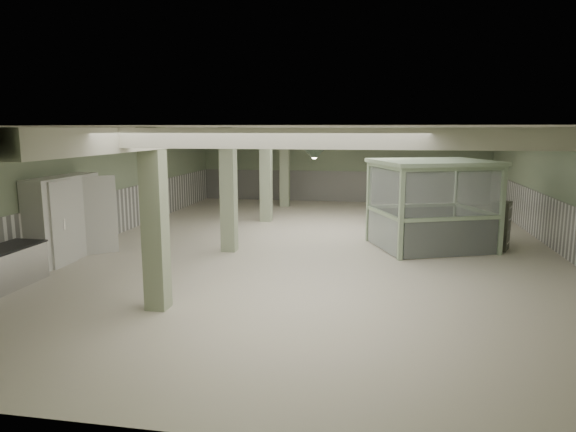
# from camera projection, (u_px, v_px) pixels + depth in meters

# --- Properties ---
(floor) EXTENTS (20.00, 20.00, 0.00)m
(floor) POSITION_uv_depth(u_px,v_px,m) (318.00, 246.00, 15.70)
(floor) COLOR silver
(floor) RESTS_ON ground
(ceiling) EXTENTS (14.00, 20.00, 0.02)m
(ceiling) POSITION_uv_depth(u_px,v_px,m) (319.00, 127.00, 15.10)
(ceiling) COLOR white
(ceiling) RESTS_ON wall_back
(wall_back) EXTENTS (14.00, 0.02, 3.60)m
(wall_back) POSITION_uv_depth(u_px,v_px,m) (342.00, 165.00, 25.11)
(wall_back) COLOR #94A483
(wall_back) RESTS_ON floor
(wall_front) EXTENTS (14.00, 0.02, 3.60)m
(wall_front) POSITION_uv_depth(u_px,v_px,m) (212.00, 289.00, 5.70)
(wall_front) COLOR #94A483
(wall_front) RESTS_ON floor
(wall_left) EXTENTS (0.02, 20.00, 3.60)m
(wall_left) POSITION_uv_depth(u_px,v_px,m) (104.00, 184.00, 16.61)
(wall_left) COLOR #94A483
(wall_left) RESTS_ON floor
(wall_right) EXTENTS (0.02, 20.00, 3.60)m
(wall_right) POSITION_uv_depth(u_px,v_px,m) (570.00, 193.00, 14.19)
(wall_right) COLOR #94A483
(wall_right) RESTS_ON floor
(wainscot_left) EXTENTS (0.05, 19.90, 1.50)m
(wainscot_left) POSITION_uv_depth(u_px,v_px,m) (106.00, 216.00, 16.78)
(wainscot_left) COLOR white
(wainscot_left) RESTS_ON floor
(wainscot_right) EXTENTS (0.05, 19.90, 1.50)m
(wainscot_right) POSITION_uv_depth(u_px,v_px,m) (565.00, 230.00, 14.37)
(wainscot_right) COLOR white
(wainscot_right) RESTS_ON floor
(wainscot_back) EXTENTS (13.90, 0.05, 1.50)m
(wainscot_back) POSITION_uv_depth(u_px,v_px,m) (342.00, 186.00, 25.26)
(wainscot_back) COLOR white
(wainscot_back) RESTS_ON floor
(girder) EXTENTS (0.45, 19.90, 0.40)m
(girder) POSITION_uv_depth(u_px,v_px,m) (237.00, 135.00, 15.57)
(girder) COLOR silver
(girder) RESTS_ON ceiling
(beam_a) EXTENTS (13.90, 0.35, 0.32)m
(beam_a) POSITION_uv_depth(u_px,v_px,m) (262.00, 138.00, 7.85)
(beam_a) COLOR silver
(beam_a) RESTS_ON ceiling
(beam_b) EXTENTS (13.90, 0.35, 0.32)m
(beam_b) POSITION_uv_depth(u_px,v_px,m) (290.00, 136.00, 10.28)
(beam_b) COLOR silver
(beam_b) RESTS_ON ceiling
(beam_c) EXTENTS (13.90, 0.35, 0.32)m
(beam_c) POSITION_uv_depth(u_px,v_px,m) (307.00, 134.00, 12.70)
(beam_c) COLOR silver
(beam_c) RESTS_ON ceiling
(beam_d) EXTENTS (13.90, 0.35, 0.32)m
(beam_d) POSITION_uv_depth(u_px,v_px,m) (319.00, 133.00, 15.13)
(beam_d) COLOR silver
(beam_d) RESTS_ON ceiling
(beam_e) EXTENTS (13.90, 0.35, 0.32)m
(beam_e) POSITION_uv_depth(u_px,v_px,m) (327.00, 133.00, 17.55)
(beam_e) COLOR silver
(beam_e) RESTS_ON ceiling
(beam_f) EXTENTS (13.90, 0.35, 0.32)m
(beam_f) POSITION_uv_depth(u_px,v_px,m) (334.00, 132.00, 19.98)
(beam_f) COLOR silver
(beam_f) RESTS_ON ceiling
(beam_g) EXTENTS (13.90, 0.35, 0.32)m
(beam_g) POSITION_uv_depth(u_px,v_px,m) (339.00, 132.00, 22.41)
(beam_g) COLOR silver
(beam_g) RESTS_ON ceiling
(column_a) EXTENTS (0.42, 0.42, 3.60)m
(column_a) POSITION_uv_depth(u_px,v_px,m) (155.00, 220.00, 10.01)
(column_a) COLOR #A0AE8C
(column_a) RESTS_ON floor
(column_b) EXTENTS (0.42, 0.42, 3.60)m
(column_b) POSITION_uv_depth(u_px,v_px,m) (229.00, 190.00, 14.86)
(column_b) COLOR #A0AE8C
(column_b) RESTS_ON floor
(column_c) EXTENTS (0.42, 0.42, 3.60)m
(column_c) POSITION_uv_depth(u_px,v_px,m) (266.00, 175.00, 19.72)
(column_c) COLOR #A0AE8C
(column_c) RESTS_ON floor
(column_d) EXTENTS (0.42, 0.42, 3.60)m
(column_d) POSITION_uv_depth(u_px,v_px,m) (285.00, 167.00, 23.60)
(column_d) COLOR #A0AE8C
(column_d) RESTS_ON floor
(pendant_front) EXTENTS (0.44, 0.44, 0.22)m
(pendant_front) POSITION_uv_depth(u_px,v_px,m) (314.00, 155.00, 10.25)
(pendant_front) COLOR #2B392B
(pendant_front) RESTS_ON ceiling
(pendant_mid) EXTENTS (0.44, 0.44, 0.22)m
(pendant_mid) POSITION_uv_depth(u_px,v_px,m) (337.00, 146.00, 15.59)
(pendant_mid) COLOR #2B392B
(pendant_mid) RESTS_ON ceiling
(pendant_back) EXTENTS (0.44, 0.44, 0.22)m
(pendant_back) POSITION_uv_depth(u_px,v_px,m) (347.00, 142.00, 20.44)
(pendant_back) COLOR #2B392B
(pendant_back) RESTS_ON ceiling
(walkin_cooler) EXTENTS (1.19, 2.62, 2.40)m
(walkin_cooler) POSITION_uv_depth(u_px,v_px,m) (65.00, 216.00, 13.98)
(walkin_cooler) COLOR silver
(walkin_cooler) RESTS_ON floor
(guard_booth) EXTENTS (4.07, 3.78, 2.65)m
(guard_booth) POSITION_uv_depth(u_px,v_px,m) (432.00, 189.00, 15.27)
(guard_booth) COLOR #99B08D
(guard_booth) RESTS_ON floor
(filing_cabinet) EXTENTS (0.67, 0.79, 1.44)m
(filing_cabinet) POSITION_uv_depth(u_px,v_px,m) (501.00, 226.00, 15.21)
(filing_cabinet) COLOR #525345
(filing_cabinet) RESTS_ON floor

